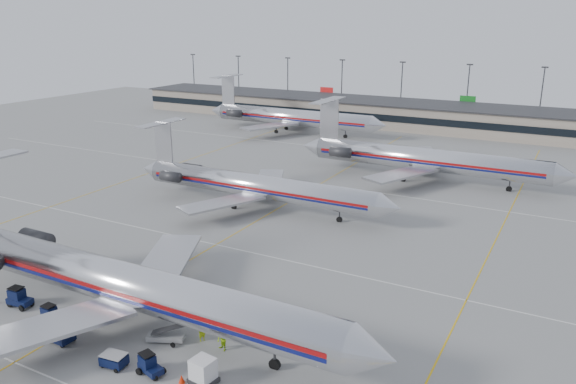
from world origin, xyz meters
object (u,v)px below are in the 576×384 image
Objects in this scene: tug_center at (51,315)px; uld_container at (203,371)px; belt_loader at (166,336)px; jet_foreground at (120,282)px; jet_second_row at (252,185)px.

tug_center is 17.52m from uld_container.
tug_center is at bearing -174.98° from uld_container.
tug_center is 0.57× the size of belt_loader.
jet_foreground is at bearing 167.97° from uld_container.
belt_loader is at bearing 14.18° from tug_center.
jet_foreground is at bearing 35.02° from tug_center.
tug_center is 1.02× the size of uld_container.
tug_center is at bearing -87.91° from jet_second_row.
uld_container is 0.56× the size of belt_loader.
belt_loader is (11.24, 2.60, -0.27)m from tug_center.
belt_loader is at bearing -9.60° from jet_foreground.
belt_loader is (12.59, -34.38, -2.76)m from jet_second_row.
jet_foreground is 34.06m from jet_second_row.
uld_container is (17.51, -0.59, 0.25)m from tug_center.
uld_container is at bearing -18.99° from jet_foreground.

